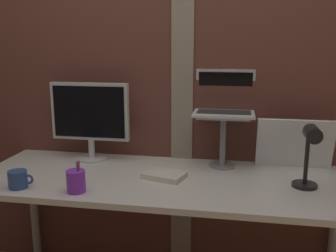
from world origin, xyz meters
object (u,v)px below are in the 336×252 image
Objects in this scene: desk_lamp at (310,151)px; pen_cup at (76,181)px; coffee_mug at (18,179)px; whiteboard_panel at (295,144)px; laptop at (224,101)px; monitor at (90,115)px.

desk_lamp is 1.08m from pen_cup.
coffee_mug is at bearing -171.51° from desk_lamp.
whiteboard_panel is 1.43m from coffee_mug.
laptop reaches higher than desk_lamp.
desk_lamp reaches higher than coffee_mug.
pen_cup is 1.18× the size of coffee_mug.
monitor is 0.57m from coffee_mug.
monitor is at bearing -175.00° from laptop.
monitor reaches higher than coffee_mug.
laptop reaches higher than whiteboard_panel.
whiteboard_panel is (1.15, 0.04, -0.13)m from monitor.
monitor is at bearing -178.06° from whiteboard_panel.
monitor is 1.20m from desk_lamp.
desk_lamp reaches higher than pen_cup.
pen_cup is at bearing -76.89° from monitor.
monitor is 3.09× the size of pen_cup.
laptop is 0.91m from pen_cup.
whiteboard_panel is at bearing 27.04° from pen_cup.
laptop is 0.81× the size of whiteboard_panel.
laptop is 2.21× the size of pen_cup.
whiteboard_panel is at bearing 21.70° from coffee_mug.
whiteboard_panel reaches higher than coffee_mug.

